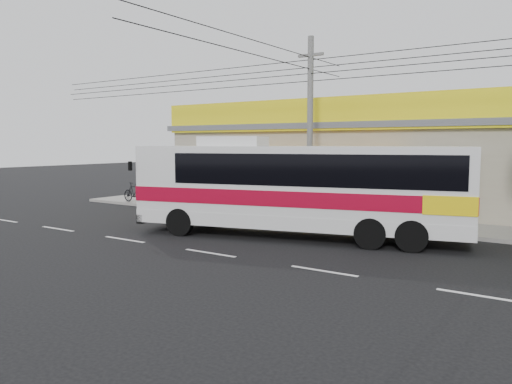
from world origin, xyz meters
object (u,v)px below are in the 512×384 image
motorbike_dark (135,193)px  motorbike_red (199,195)px  utility_pole (311,69)px  coach_bus (302,184)px

motorbike_dark → motorbike_red: bearing=-57.7°
motorbike_red → utility_pole: 9.73m
coach_bus → motorbike_red: size_ratio=7.01×
motorbike_red → motorbike_dark: 3.71m
coach_bus → motorbike_dark: size_ratio=6.64×
motorbike_red → utility_pole: utility_pole is taller
coach_bus → utility_pole: 6.48m
coach_bus → utility_pole: (-1.82, 4.02, 4.75)m
utility_pole → motorbike_dark: bearing=-176.3°
coach_bus → motorbike_dark: 13.04m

